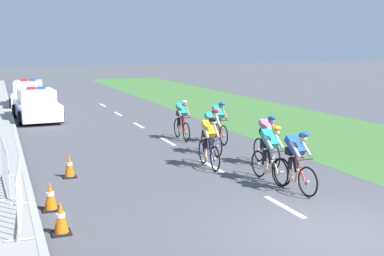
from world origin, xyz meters
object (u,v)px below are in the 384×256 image
Objects in this scene: cyclist_second at (270,152)px; cyclist_seventh at (182,119)px; cyclist_fifth at (212,130)px; police_car_nearest at (37,106)px; traffic_cone_mid at (69,166)px; cyclist_fourth at (209,141)px; cyclist_sixth at (219,121)px; crowd_barrier_front at (19,195)px; cyclist_lead at (296,160)px; crowd_barrier_middle at (5,167)px; traffic_cone_far at (61,218)px; police_car_second at (29,94)px; cyclist_third at (267,139)px; traffic_cone_near at (50,196)px.

cyclist_second is 1.00× the size of cyclist_seventh.
cyclist_fifth is 0.38× the size of police_car_nearest.
cyclist_fourth is at bearing -5.55° from traffic_cone_mid.
cyclist_sixth is at bearing 61.07° from cyclist_fourth.
cyclist_fourth reaches higher than crowd_barrier_front.
cyclist_lead reaches higher than crowd_barrier_front.
traffic_cone_far is at bearing -74.36° from crowd_barrier_middle.
police_car_second is at bearing 84.79° from crowd_barrier_middle.
crowd_barrier_front is 3.68m from traffic_cone_mid.
cyclist_third is at bearing 20.38° from crowd_barrier_front.
cyclist_second is 2.69× the size of traffic_cone_mid.
cyclist_sixth is 0.74× the size of crowd_barrier_middle.
police_car_nearest is 11.10m from traffic_cone_mid.
cyclist_sixth is 10.04m from police_car_nearest.
traffic_cone_far is (0.04, -1.47, 0.00)m from traffic_cone_near.
police_car_second reaches higher than cyclist_fifth.
cyclist_seventh is at bearing 79.95° from cyclist_fourth.
police_car_nearest reaches higher than cyclist_lead.
police_car_second is (-4.73, 15.67, -0.11)m from cyclist_fifth.
cyclist_fifth is 0.74× the size of crowd_barrier_middle.
traffic_cone_near is (-6.41, -1.84, -0.48)m from cyclist_third.
crowd_barrier_front is at bearing -138.88° from cyclist_sixth.
cyclist_seventh is at bearing 39.84° from traffic_cone_mid.
cyclist_lead and cyclist_sixth have the same top height.
cyclist_lead is 6.25m from cyclist_sixth.
cyclist_sixth reaches higher than crowd_barrier_front.
police_car_second is 20.31m from crowd_barrier_front.
cyclist_seventh is at bearing -56.63° from police_car_nearest.
cyclist_third and cyclist_fourth have the same top height.
crowd_barrier_middle is at bearing -152.15° from traffic_cone_mid.
cyclist_fourth is 17.71m from police_car_second.
traffic_cone_far is (0.69, -0.68, -0.34)m from crowd_barrier_front.
cyclist_third is 7.53m from crowd_barrier_front.
traffic_cone_mid is at bearing 80.08° from traffic_cone_far.
cyclist_lead is 1.00× the size of cyclist_fourth.
cyclist_sixth reaches higher than traffic_cone_mid.
cyclist_fourth is 2.69× the size of traffic_cone_far.
crowd_barrier_front is 1.00× the size of crowd_barrier_middle.
cyclist_sixth is 9.49m from crowd_barrier_front.
crowd_barrier_middle is (-7.36, -3.71, -0.14)m from cyclist_sixth.
traffic_cone_near is (-4.71, -2.21, -0.48)m from cyclist_fourth.
cyclist_sixth and cyclist_seventh have the same top height.
cyclist_seventh is (-1.02, 1.08, 0.00)m from cyclist_sixth.
cyclist_sixth is 0.38× the size of police_car_second.
cyclist_fifth is 2.72m from cyclist_seventh.
cyclist_sixth is at bearing 41.12° from crowd_barrier_front.
cyclist_second and cyclist_seventh have the same top height.
cyclist_third is at bearing -7.65° from traffic_cone_mid.
cyclist_third is 13.13m from police_car_nearest.
cyclist_fifth is at bearing 18.00° from crowd_barrier_middle.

